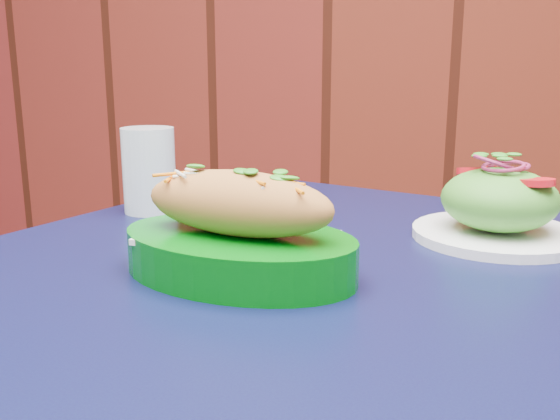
# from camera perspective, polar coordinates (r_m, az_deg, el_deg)

# --- Properties ---
(cafe_table) EXTENTS (0.99, 0.99, 0.75)m
(cafe_table) POSITION_cam_1_polar(r_m,az_deg,el_deg) (0.73, 3.91, -11.16)
(cafe_table) COLOR black
(cafe_table) RESTS_ON ground
(banh_mi_basket) EXTENTS (0.28, 0.21, 0.12)m
(banh_mi_basket) POSITION_cam_1_polar(r_m,az_deg,el_deg) (0.64, -3.84, -2.10)
(banh_mi_basket) COLOR #005E0A
(banh_mi_basket) RESTS_ON cafe_table
(salad_plate) EXTENTS (0.21, 0.21, 0.11)m
(salad_plate) POSITION_cam_1_polar(r_m,az_deg,el_deg) (0.82, 19.38, 0.29)
(salad_plate) COLOR white
(salad_plate) RESTS_ON cafe_table
(water_glass) EXTENTS (0.08, 0.08, 0.12)m
(water_glass) POSITION_cam_1_polar(r_m,az_deg,el_deg) (0.93, -11.89, 3.57)
(water_glass) COLOR silver
(water_glass) RESTS_ON cafe_table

